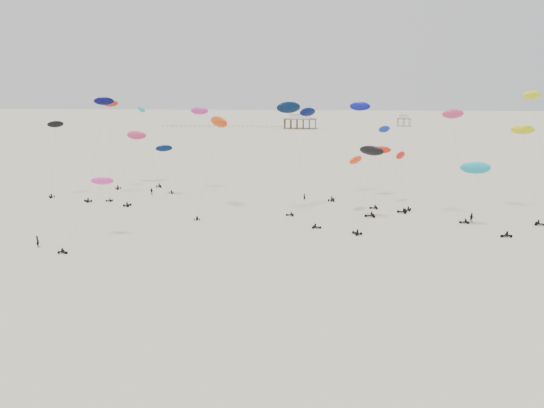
# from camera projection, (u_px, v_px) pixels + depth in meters

# --- Properties ---
(ground_plane) EXTENTS (900.00, 900.00, 0.00)m
(ground_plane) POSITION_uv_depth(u_px,v_px,m) (304.00, 159.00, 197.63)
(ground_plane) COLOR #C2B699
(pavilion_main) EXTENTS (21.00, 13.00, 9.80)m
(pavilion_main) POSITION_uv_depth(u_px,v_px,m) (300.00, 122.00, 343.46)
(pavilion_main) COLOR brown
(pavilion_main) RESTS_ON ground
(pavilion_small) EXTENTS (9.00, 7.00, 8.00)m
(pavilion_small) POSITION_uv_depth(u_px,v_px,m) (404.00, 121.00, 365.41)
(pavilion_small) COLOR brown
(pavilion_small) RESTS_ON ground
(pier_fence) EXTENTS (80.20, 0.20, 1.50)m
(pier_fence) POSITION_uv_depth(u_px,v_px,m) (221.00, 127.00, 349.66)
(pier_fence) COLOR black
(pier_fence) RESTS_ON ground
(rig_0) EXTENTS (8.84, 8.17, 21.33)m
(rig_0) POSITION_uv_depth(u_px,v_px,m) (145.00, 126.00, 140.88)
(rig_0) COLOR black
(rig_0) RESTS_ON ground
(rig_1) EXTENTS (8.36, 14.53, 16.33)m
(rig_1) POSITION_uv_depth(u_px,v_px,m) (154.00, 164.00, 123.49)
(rig_1) COLOR black
(rig_1) RESTS_ON ground
(rig_2) EXTENTS (3.38, 12.81, 13.61)m
(rig_2) POSITION_uv_depth(u_px,v_px,m) (401.00, 171.00, 116.18)
(rig_2) COLOR black
(rig_2) RESTS_ON ground
(rig_3) EXTENTS (4.29, 5.23, 18.34)m
(rig_3) POSITION_uv_depth(u_px,v_px,m) (54.00, 146.00, 125.61)
(rig_3) COLOR black
(rig_3) RESTS_ON ground
(rig_4) EXTENTS (9.85, 6.74, 21.57)m
(rig_4) POSITION_uv_depth(u_px,v_px,m) (195.00, 123.00, 131.64)
(rig_4) COLOR black
(rig_4) RESTS_ON ground
(rig_5) EXTENTS (7.36, 17.22, 21.14)m
(rig_5) POSITION_uv_depth(u_px,v_px,m) (391.00, 151.00, 121.02)
(rig_5) COLOR black
(rig_5) RESTS_ON ground
(rig_6) EXTENTS (6.17, 11.47, 15.56)m
(rig_6) POSITION_uv_depth(u_px,v_px,m) (134.00, 143.00, 142.39)
(rig_6) COLOR black
(rig_6) RESTS_ON ground
(rig_7) EXTENTS (6.15, 11.32, 13.25)m
(rig_7) POSITION_uv_depth(u_px,v_px,m) (94.00, 195.00, 89.30)
(rig_7) COLOR black
(rig_7) RESTS_ON ground
(rig_8) EXTENTS (6.87, 14.53, 16.71)m
(rig_8) POSITION_uv_depth(u_px,v_px,m) (369.00, 162.00, 101.16)
(rig_8) COLOR black
(rig_8) RESTS_ON ground
(rig_9) EXTENTS (6.38, 7.07, 12.33)m
(rig_9) POSITION_uv_depth(u_px,v_px,m) (359.00, 174.00, 109.02)
(rig_9) COLOR black
(rig_9) RESTS_ON ground
(rig_10) EXTENTS (5.68, 15.55, 16.93)m
(rig_10) POSITION_uv_depth(u_px,v_px,m) (380.00, 159.00, 123.72)
(rig_10) COLOR black
(rig_10) RESTS_ON ground
(rig_12) EXTENTS (6.00, 7.48, 21.96)m
(rig_12) POSITION_uv_depth(u_px,v_px,m) (455.00, 133.00, 103.53)
(rig_12) COLOR black
(rig_12) RESTS_ON ground
(rig_13) EXTENTS (8.57, 8.15, 13.28)m
(rig_13) POSITION_uv_depth(u_px,v_px,m) (480.00, 177.00, 96.58)
(rig_13) COLOR black
(rig_13) RESTS_ON ground
(rig_14) EXTENTS (10.00, 14.67, 24.56)m
(rig_14) POSITION_uv_depth(u_px,v_px,m) (291.00, 119.00, 105.76)
(rig_14) COLOR black
(rig_14) RESTS_ON ground
(rig_15) EXTENTS (6.67, 13.30, 21.03)m
(rig_15) POSITION_uv_depth(u_px,v_px,m) (218.00, 128.00, 109.86)
(rig_15) COLOR black
(rig_15) RESTS_ON ground
(rig_16) EXTENTS (9.04, 8.05, 25.44)m
(rig_16) POSITION_uv_depth(u_px,v_px,m) (538.00, 123.00, 106.89)
(rig_16) COLOR black
(rig_16) RESTS_ON ground
(rig_17) EXTENTS (6.05, 9.81, 23.90)m
(rig_17) POSITION_uv_depth(u_px,v_px,m) (100.00, 122.00, 123.60)
(rig_17) COLOR black
(rig_17) RESTS_ON ground
(rig_18) EXTENTS (5.92, 9.42, 21.97)m
(rig_18) POSITION_uv_depth(u_px,v_px,m) (305.00, 129.00, 110.30)
(rig_18) COLOR black
(rig_18) RESTS_ON ground
(rig_19) EXTENTS (9.71, 10.82, 23.15)m
(rig_19) POSITION_uv_depth(u_px,v_px,m) (353.00, 128.00, 125.40)
(rig_19) COLOR black
(rig_19) RESTS_ON ground
(rig_20) EXTENTS (4.96, 17.09, 21.21)m
(rig_20) POSITION_uv_depth(u_px,v_px,m) (526.00, 149.00, 109.26)
(rig_20) COLOR black
(rig_20) RESTS_ON ground
(rig_21) EXTENTS (7.07, 17.24, 25.70)m
(rig_21) POSITION_uv_depth(u_px,v_px,m) (110.00, 122.00, 130.77)
(rig_21) COLOR black
(rig_21) RESTS_ON ground
(spectator_0) EXTENTS (1.01, 0.94, 2.28)m
(spectator_0) POSITION_uv_depth(u_px,v_px,m) (38.00, 247.00, 87.49)
(spectator_0) COLOR black
(spectator_0) RESTS_ON ground
(spectator_1) EXTENTS (1.09, 0.67, 2.18)m
(spectator_1) POSITION_uv_depth(u_px,v_px,m) (471.00, 222.00, 103.72)
(spectator_1) COLOR black
(spectator_1) RESTS_ON ground
(spectator_2) EXTENTS (1.31, 0.92, 2.01)m
(spectator_2) POSITION_uv_depth(u_px,v_px,m) (152.00, 195.00, 130.55)
(spectator_2) COLOR black
(spectator_2) RESTS_ON ground
(spectator_3) EXTENTS (0.78, 0.62, 1.90)m
(spectator_3) POSITION_uv_depth(u_px,v_px,m) (304.00, 200.00, 123.90)
(spectator_3) COLOR black
(spectator_3) RESTS_ON ground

